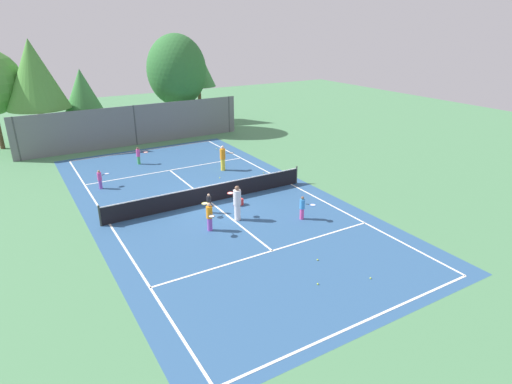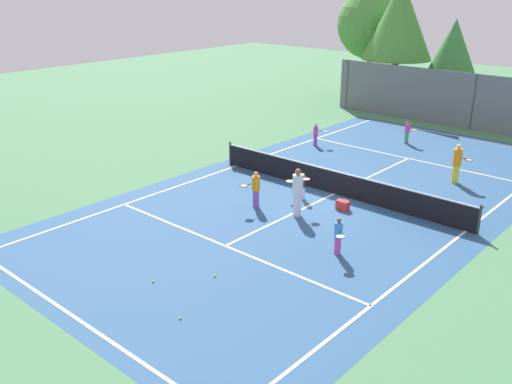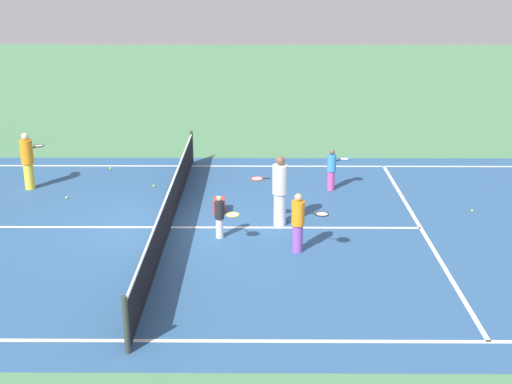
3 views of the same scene
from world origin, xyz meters
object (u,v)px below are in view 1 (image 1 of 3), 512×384
at_px(player_2, 209,203).
at_px(player_3, 210,216).
at_px(tennis_ball_2, 253,186).
at_px(tennis_ball_3, 318,260).
at_px(tennis_ball_4, 371,278).
at_px(tennis_ball_6, 220,178).
at_px(tennis_ball_5, 318,284).
at_px(player_4, 139,155).
at_px(tennis_ball_1, 216,149).
at_px(player_6, 223,158).
at_px(player_5, 303,207).
at_px(tennis_ball_0, 264,173).
at_px(player_1, 237,202).
at_px(ball_crate, 239,202).
at_px(player_0, 100,179).

xyz_separation_m(player_2, player_3, (-0.81, -1.86, 0.17)).
xyz_separation_m(tennis_ball_2, tennis_ball_3, (-2.11, -8.98, 0.00)).
distance_m(tennis_ball_4, tennis_ball_6, 13.49).
distance_m(tennis_ball_2, tennis_ball_5, 10.89).
distance_m(player_4, tennis_ball_1, 6.43).
height_order(player_6, tennis_ball_6, player_6).
height_order(player_3, player_5, player_3).
xyz_separation_m(tennis_ball_2, tennis_ball_4, (-1.20, -11.14, 0.00)).
relative_size(player_3, tennis_ball_0, 21.75).
xyz_separation_m(player_3, tennis_ball_4, (3.60, -7.04, -0.71)).
bearing_deg(tennis_ball_3, player_5, 62.55).
xyz_separation_m(player_5, player_6, (0.04, 9.00, 0.24)).
bearing_deg(tennis_ball_1, player_1, -111.27).
distance_m(ball_crate, tennis_ball_5, 8.37).
xyz_separation_m(tennis_ball_1, tennis_ball_4, (-2.90, -19.75, 0.00)).
distance_m(player_0, player_6, 7.90).
bearing_deg(player_6, player_2, -122.83).
distance_m(player_6, ball_crate, 6.13).
height_order(player_1, player_5, player_1).
xyz_separation_m(player_4, tennis_ball_6, (3.57, -5.55, -0.61)).
height_order(player_3, tennis_ball_6, player_3).
height_order(player_4, tennis_ball_2, player_4).
distance_m(player_3, tennis_ball_5, 6.53).
relative_size(player_1, player_3, 1.28).
bearing_deg(tennis_ball_5, player_5, 59.29).
bearing_deg(player_2, player_0, 121.53).
xyz_separation_m(player_0, tennis_ball_6, (6.95, -2.02, -0.58)).
bearing_deg(tennis_ball_2, tennis_ball_4, -96.16).
distance_m(tennis_ball_0, tennis_ball_6, 2.98).
xyz_separation_m(player_5, tennis_ball_4, (-0.99, -5.81, -0.62)).
height_order(player_2, player_6, player_6).
height_order(player_0, player_6, player_6).
relative_size(tennis_ball_0, tennis_ball_3, 1.00).
xyz_separation_m(player_6, tennis_ball_3, (-1.93, -12.64, -0.85)).
distance_m(player_3, player_4, 12.00).
relative_size(player_4, tennis_ball_5, 18.59).
relative_size(player_4, tennis_ball_1, 18.59).
relative_size(player_6, tennis_ball_6, 25.96).
xyz_separation_m(player_5, tennis_ball_1, (1.92, 13.94, -0.62)).
relative_size(tennis_ball_2, tennis_ball_6, 1.00).
bearing_deg(player_4, tennis_ball_3, -81.40).
height_order(player_6, tennis_ball_0, player_6).
bearing_deg(player_3, player_6, 59.24).
relative_size(player_0, player_2, 1.08).
relative_size(player_3, ball_crate, 3.03).
relative_size(player_1, player_2, 1.70).
bearing_deg(player_5, ball_crate, 120.75).
height_order(tennis_ball_0, tennis_ball_5, same).
distance_m(player_6, tennis_ball_3, 12.82).
height_order(player_6, tennis_ball_5, player_6).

